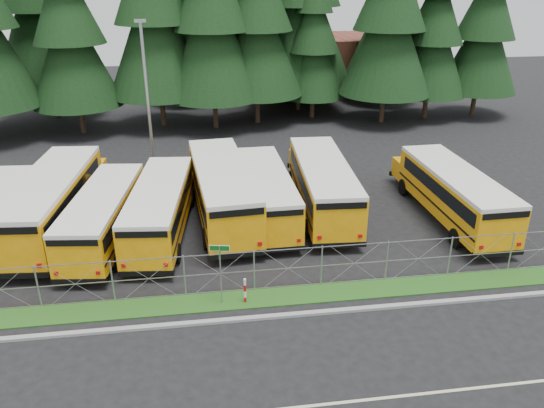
{
  "coord_description": "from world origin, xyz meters",
  "views": [
    {
      "loc": [
        -3.02,
        -20.76,
        13.06
      ],
      "look_at": [
        0.49,
        4.0,
        1.88
      ],
      "focal_mm": 35.0,
      "sensor_mm": 36.0,
      "label": 1
    }
  ],
  "objects_px": {
    "bus_6": "(322,186)",
    "light_standard": "(147,94)",
    "striped_bollard": "(245,291)",
    "bus_2": "(106,216)",
    "bus_1": "(55,203)",
    "street_sign": "(220,262)",
    "bus_5": "(265,194)",
    "bus_east": "(451,194)",
    "bus_4": "(222,191)",
    "bus_3": "(161,209)"
  },
  "relations": [
    {
      "from": "bus_3",
      "to": "bus_5",
      "type": "xyz_separation_m",
      "value": [
        5.67,
        1.3,
        -0.01
      ]
    },
    {
      "from": "bus_5",
      "to": "light_standard",
      "type": "height_order",
      "value": "light_standard"
    },
    {
      "from": "bus_east",
      "to": "striped_bollard",
      "type": "distance_m",
      "value": 13.96
    },
    {
      "from": "bus_2",
      "to": "bus_6",
      "type": "distance_m",
      "value": 12.02
    },
    {
      "from": "bus_3",
      "to": "bus_4",
      "type": "height_order",
      "value": "bus_4"
    },
    {
      "from": "bus_2",
      "to": "bus_east",
      "type": "relative_size",
      "value": 0.93
    },
    {
      "from": "bus_6",
      "to": "bus_4",
      "type": "bearing_deg",
      "value": -175.44
    },
    {
      "from": "street_sign",
      "to": "striped_bollard",
      "type": "xyz_separation_m",
      "value": [
        0.99,
        -0.09,
        -1.43
      ]
    },
    {
      "from": "bus_5",
      "to": "bus_1",
      "type": "bearing_deg",
      "value": 179.62
    },
    {
      "from": "bus_1",
      "to": "striped_bollard",
      "type": "height_order",
      "value": "bus_1"
    },
    {
      "from": "bus_east",
      "to": "light_standard",
      "type": "bearing_deg",
      "value": 148.89
    },
    {
      "from": "bus_east",
      "to": "light_standard",
      "type": "xyz_separation_m",
      "value": [
        -16.96,
        9.8,
        4.02
      ]
    },
    {
      "from": "bus_4",
      "to": "bus_6",
      "type": "distance_m",
      "value": 5.77
    },
    {
      "from": "striped_bollard",
      "to": "bus_2",
      "type": "bearing_deg",
      "value": 134.23
    },
    {
      "from": "bus_4",
      "to": "bus_east",
      "type": "xyz_separation_m",
      "value": [
        12.67,
        -1.97,
        -0.12
      ]
    },
    {
      "from": "bus_2",
      "to": "street_sign",
      "type": "height_order",
      "value": "street_sign"
    },
    {
      "from": "bus_1",
      "to": "street_sign",
      "type": "distance_m",
      "value": 11.71
    },
    {
      "from": "bus_5",
      "to": "striped_bollard",
      "type": "distance_m",
      "value": 8.66
    },
    {
      "from": "bus_2",
      "to": "light_standard",
      "type": "distance_m",
      "value": 10.78
    },
    {
      "from": "bus_6",
      "to": "bus_5",
      "type": "bearing_deg",
      "value": -169.86
    },
    {
      "from": "bus_3",
      "to": "light_standard",
      "type": "relative_size",
      "value": 1.07
    },
    {
      "from": "bus_4",
      "to": "light_standard",
      "type": "relative_size",
      "value": 1.21
    },
    {
      "from": "bus_east",
      "to": "striped_bollard",
      "type": "bearing_deg",
      "value": -152.27
    },
    {
      "from": "bus_1",
      "to": "bus_6",
      "type": "height_order",
      "value": "bus_1"
    },
    {
      "from": "bus_5",
      "to": "striped_bollard",
      "type": "relative_size",
      "value": 8.99
    },
    {
      "from": "bus_4",
      "to": "light_standard",
      "type": "bearing_deg",
      "value": 114.24
    },
    {
      "from": "bus_6",
      "to": "bus_east",
      "type": "relative_size",
      "value": 1.04
    },
    {
      "from": "bus_2",
      "to": "bus_3",
      "type": "relative_size",
      "value": 0.97
    },
    {
      "from": "striped_bollard",
      "to": "light_standard",
      "type": "height_order",
      "value": "light_standard"
    },
    {
      "from": "bus_east",
      "to": "street_sign",
      "type": "distance_m",
      "value": 14.77
    },
    {
      "from": "bus_east",
      "to": "street_sign",
      "type": "bearing_deg",
      "value": -154.44
    },
    {
      "from": "bus_2",
      "to": "striped_bollard",
      "type": "xyz_separation_m",
      "value": [
        6.54,
        -6.71,
        -0.78
      ]
    },
    {
      "from": "bus_6",
      "to": "street_sign",
      "type": "bearing_deg",
      "value": -122.46
    },
    {
      "from": "bus_6",
      "to": "light_standard",
      "type": "distance_m",
      "value": 13.28
    },
    {
      "from": "bus_4",
      "to": "striped_bollard",
      "type": "distance_m",
      "value": 8.75
    },
    {
      "from": "bus_2",
      "to": "bus_5",
      "type": "relative_size",
      "value": 0.98
    },
    {
      "from": "bus_1",
      "to": "bus_5",
      "type": "relative_size",
      "value": 1.14
    },
    {
      "from": "bus_1",
      "to": "bus_east",
      "type": "distance_m",
      "value": 21.63
    },
    {
      "from": "bus_5",
      "to": "bus_east",
      "type": "bearing_deg",
      "value": -10.48
    },
    {
      "from": "bus_4",
      "to": "bus_east",
      "type": "bearing_deg",
      "value": -13.32
    },
    {
      "from": "bus_5",
      "to": "bus_2",
      "type": "bearing_deg",
      "value": -169.83
    },
    {
      "from": "bus_5",
      "to": "street_sign",
      "type": "height_order",
      "value": "bus_5"
    },
    {
      "from": "bus_5",
      "to": "light_standard",
      "type": "xyz_separation_m",
      "value": [
        -6.7,
        8.11,
        4.09
      ]
    },
    {
      "from": "street_sign",
      "to": "light_standard",
      "type": "height_order",
      "value": "light_standard"
    },
    {
      "from": "street_sign",
      "to": "light_standard",
      "type": "relative_size",
      "value": 0.28
    },
    {
      "from": "bus_1",
      "to": "bus_5",
      "type": "bearing_deg",
      "value": 5.78
    },
    {
      "from": "bus_5",
      "to": "street_sign",
      "type": "bearing_deg",
      "value": -110.5
    },
    {
      "from": "bus_2",
      "to": "bus_5",
      "type": "bearing_deg",
      "value": 18.28
    },
    {
      "from": "street_sign",
      "to": "striped_bollard",
      "type": "distance_m",
      "value": 1.74
    },
    {
      "from": "street_sign",
      "to": "bus_3",
      "type": "bearing_deg",
      "value": 111.41
    }
  ]
}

